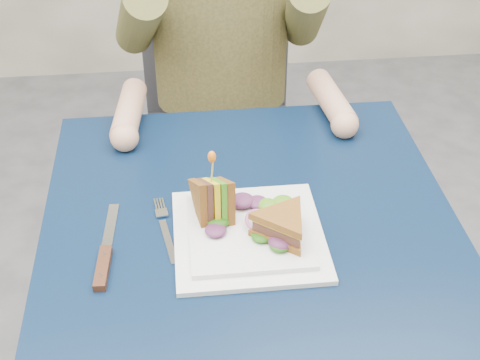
{
  "coord_description": "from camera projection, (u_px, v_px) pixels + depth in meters",
  "views": [
    {
      "loc": [
        -0.12,
        -0.93,
        1.51
      ],
      "look_at": [
        -0.02,
        -0.01,
        0.82
      ],
      "focal_mm": 50.0,
      "sensor_mm": 36.0,
      "label": 1
    }
  ],
  "objects": [
    {
      "name": "fork",
      "position": [
        166.0,
        231.0,
        1.18
      ],
      "size": [
        0.04,
        0.18,
        0.01
      ],
      "color": "silver",
      "rests_on": "table"
    },
    {
      "name": "plate",
      "position": [
        249.0,
        234.0,
        1.16
      ],
      "size": [
        0.26,
        0.26,
        0.02
      ],
      "color": "white",
      "rests_on": "table"
    },
    {
      "name": "toothpick_frill",
      "position": [
        212.0,
        157.0,
        1.11
      ],
      "size": [
        0.01,
        0.01,
        0.02
      ],
      "primitive_type": "ellipsoid",
      "color": "orange",
      "rests_on": "sandwich_upright"
    },
    {
      "name": "toothpick",
      "position": [
        212.0,
        170.0,
        1.13
      ],
      "size": [
        0.01,
        0.01,
        0.06
      ],
      "primitive_type": "cylinder",
      "rotation": [
        0.14,
        0.07,
        0.0
      ],
      "color": "tan",
      "rests_on": "sandwich_upright"
    },
    {
      "name": "sandwich_upright",
      "position": [
        213.0,
        200.0,
        1.17
      ],
      "size": [
        0.08,
        0.14,
        0.14
      ],
      "color": "brown",
      "rests_on": "plate"
    },
    {
      "name": "table",
      "position": [
        249.0,
        247.0,
        1.27
      ],
      "size": [
        0.75,
        0.75,
        0.73
      ],
      "color": "black",
      "rests_on": "ground"
    },
    {
      "name": "knife",
      "position": [
        104.0,
        260.0,
        1.12
      ],
      "size": [
        0.03,
        0.22,
        0.02
      ],
      "color": "silver",
      "rests_on": "table"
    },
    {
      "name": "onion_ring",
      "position": [
        257.0,
        220.0,
        1.15
      ],
      "size": [
        0.04,
        0.04,
        0.02
      ],
      "primitive_type": "torus",
      "rotation": [
        0.44,
        0.0,
        0.0
      ],
      "color": "#9E4C7A",
      "rests_on": "plate"
    },
    {
      "name": "sandwich_flat",
      "position": [
        283.0,
        225.0,
        1.13
      ],
      "size": [
        0.17,
        0.17,
        0.05
      ],
      "color": "brown",
      "rests_on": "plate"
    },
    {
      "name": "chair",
      "position": [
        219.0,
        103.0,
        1.91
      ],
      "size": [
        0.42,
        0.4,
        0.93
      ],
      "color": "#47474C",
      "rests_on": "ground"
    },
    {
      "name": "lettuce_spill",
      "position": [
        251.0,
        221.0,
        1.16
      ],
      "size": [
        0.15,
        0.13,
        0.02
      ],
      "primitive_type": null,
      "color": "#337A14",
      "rests_on": "plate"
    }
  ]
}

